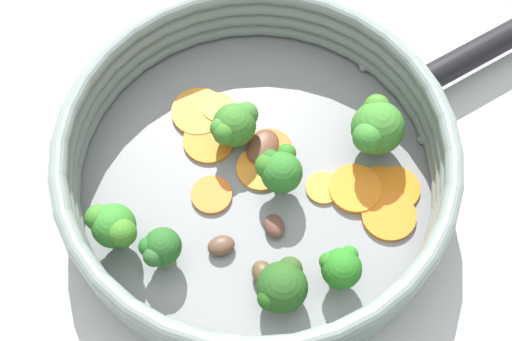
{
  "coord_description": "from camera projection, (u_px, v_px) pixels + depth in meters",
  "views": [
    {
      "loc": [
        0.24,
        0.11,
        0.55
      ],
      "look_at": [
        0.0,
        0.0,
        0.03
      ],
      "focal_mm": 50.0,
      "sensor_mm": 36.0,
      "label": 1
    }
  ],
  "objects": [
    {
      "name": "ground_plane",
      "position": [
        256.0,
        185.0,
        0.6
      ],
      "size": [
        4.0,
        4.0,
        0.0
      ],
      "primitive_type": "plane",
      "color": "#B6B8B7"
    },
    {
      "name": "broccoli_floret_3",
      "position": [
        282.0,
        286.0,
        0.53
      ],
      "size": [
        0.04,
        0.04,
        0.04
      ],
      "color": "#8BB565",
      "rests_on": "skillet"
    },
    {
      "name": "skillet_rim_wall",
      "position": [
        256.0,
        162.0,
        0.57
      ],
      "size": [
        0.32,
        0.32,
        0.06
      ],
      "color": "gray",
      "rests_on": "skillet"
    },
    {
      "name": "carrot_slice_5",
      "position": [
        218.0,
        108.0,
        0.62
      ],
      "size": [
        0.03,
        0.03,
        0.01
      ],
      "primitive_type": "cylinder",
      "rotation": [
        0.0,
        0.0,
        6.12
      ],
      "color": "orange",
      "rests_on": "skillet"
    },
    {
      "name": "broccoli_floret_1",
      "position": [
        281.0,
        166.0,
        0.57
      ],
      "size": [
        0.04,
        0.04,
        0.05
      ],
      "color": "#6F9555",
      "rests_on": "skillet"
    },
    {
      "name": "carrot_slice_8",
      "position": [
        212.0,
        195.0,
        0.58
      ],
      "size": [
        0.04,
        0.04,
        0.0
      ],
      "primitive_type": "cylinder",
      "rotation": [
        0.0,
        0.0,
        3.07
      ],
      "color": "orange",
      "rests_on": "skillet"
    },
    {
      "name": "broccoli_floret_0",
      "position": [
        376.0,
        128.0,
        0.58
      ],
      "size": [
        0.05,
        0.04,
        0.05
      ],
      "color": "#7AA559",
      "rests_on": "skillet"
    },
    {
      "name": "carrot_slice_2",
      "position": [
        209.0,
        141.0,
        0.61
      ],
      "size": [
        0.05,
        0.05,
        0.0
      ],
      "primitive_type": "cylinder",
      "rotation": [
        0.0,
        0.0,
        5.0
      ],
      "color": "orange",
      "rests_on": "skillet"
    },
    {
      "name": "broccoli_floret_4",
      "position": [
        160.0,
        248.0,
        0.54
      ],
      "size": [
        0.03,
        0.03,
        0.04
      ],
      "color": "#6F984B",
      "rests_on": "skillet"
    },
    {
      "name": "mushroom_piece_0",
      "position": [
        264.0,
        274.0,
        0.55
      ],
      "size": [
        0.03,
        0.03,
        0.01
      ],
      "primitive_type": "ellipsoid",
      "rotation": [
        0.0,
        0.0,
        0.91
      ],
      "color": "brown",
      "rests_on": "skillet"
    },
    {
      "name": "mushroom_piece_1",
      "position": [
        263.0,
        147.0,
        0.6
      ],
      "size": [
        0.04,
        0.03,
        0.01
      ],
      "primitive_type": "ellipsoid",
      "rotation": [
        0.0,
        0.0,
        0.01
      ],
      "color": "brown",
      "rests_on": "skillet"
    },
    {
      "name": "skillet",
      "position": [
        256.0,
        182.0,
        0.6
      ],
      "size": [
        0.3,
        0.3,
        0.01
      ],
      "primitive_type": "cylinder",
      "color": "gray",
      "rests_on": "ground_plane"
    },
    {
      "name": "broccoli_floret_5",
      "position": [
        234.0,
        125.0,
        0.59
      ],
      "size": [
        0.04,
        0.04,
        0.04
      ],
      "color": "#5F8E44",
      "rests_on": "skillet"
    },
    {
      "name": "broccoli_floret_2",
      "position": [
        113.0,
        226.0,
        0.54
      ],
      "size": [
        0.03,
        0.04,
        0.05
      ],
      "color": "#719E58",
      "rests_on": "skillet"
    },
    {
      "name": "carrot_slice_7",
      "position": [
        323.0,
        188.0,
        0.59
      ],
      "size": [
        0.04,
        0.04,
        0.0
      ],
      "primitive_type": "cylinder",
      "rotation": [
        0.0,
        0.0,
        0.82
      ],
      "color": "orange",
      "rests_on": "skillet"
    },
    {
      "name": "mushroom_piece_2",
      "position": [
        216.0,
        244.0,
        0.56
      ],
      "size": [
        0.03,
        0.03,
        0.01
      ],
      "primitive_type": "ellipsoid",
      "rotation": [
        0.0,
        0.0,
        5.42
      ],
      "color": "brown",
      "rests_on": "skillet"
    },
    {
      "name": "carrot_slice_3",
      "position": [
        271.0,
        151.0,
        0.6
      ],
      "size": [
        0.05,
        0.05,
        0.01
      ],
      "primitive_type": "cylinder",
      "rotation": [
        0.0,
        0.0,
        2.11
      ],
      "color": "orange",
      "rests_on": "skillet"
    },
    {
      "name": "skillet_rivet_left",
      "position": [
        422.0,
        139.0,
        0.61
      ],
      "size": [
        0.01,
        0.01,
        0.01
      ],
      "primitive_type": "sphere",
      "color": "gray",
      "rests_on": "skillet"
    },
    {
      "name": "carrot_slice_1",
      "position": [
        355.0,
        189.0,
        0.59
      ],
      "size": [
        0.06,
        0.06,
        0.01
      ],
      "primitive_type": "cylinder",
      "rotation": [
        0.0,
        0.0,
        2.71
      ],
      "color": "orange",
      "rests_on": "skillet"
    },
    {
      "name": "carrot_slice_9",
      "position": [
        396.0,
        188.0,
        0.59
      ],
      "size": [
        0.05,
        0.05,
        0.0
      ],
      "primitive_type": "cylinder",
      "rotation": [
        0.0,
        0.0,
        1.04
      ],
      "color": "orange",
      "rests_on": "skillet"
    },
    {
      "name": "skillet_rivet_right",
      "position": [
        364.0,
        67.0,
        0.64
      ],
      "size": [
        0.01,
        0.01,
        0.01
      ],
      "primitive_type": "sphere",
      "color": "gray",
      "rests_on": "skillet"
    },
    {
      "name": "carrot_slice_4",
      "position": [
        199.0,
        112.0,
        0.62
      ],
      "size": [
        0.07,
        0.07,
        0.0
      ],
      "primitive_type": "cylinder",
      "rotation": [
        0.0,
        0.0,
        2.33
      ],
      "color": "orange",
      "rests_on": "skillet"
    },
    {
      "name": "skillet_handle",
      "position": [
        503.0,
        38.0,
        0.64
      ],
      "size": [
        0.19,
        0.14,
        0.02
      ],
      "primitive_type": "cylinder",
      "rotation": [
        1.57,
        0.0,
        4.1
      ],
      "color": "black",
      "rests_on": "skillet"
    },
    {
      "name": "broccoli_floret_6",
      "position": [
        341.0,
        268.0,
        0.53
      ],
      "size": [
        0.03,
        0.03,
        0.04
      ],
      "color": "#82B360",
      "rests_on": "skillet"
    },
    {
      "name": "carrot_slice_10",
      "position": [
        389.0,
        215.0,
        0.58
      ],
      "size": [
        0.06,
        0.06,
        0.0
      ],
      "primitive_type": "cylinder",
      "rotation": [
        0.0,
        0.0,
        2.7
      ],
      "color": "orange",
      "rests_on": "skillet"
    },
    {
      "name": "mushroom_piece_3",
      "position": [
        274.0,
        226.0,
        0.57
      ],
      "size": [
        0.03,
        0.03,
        0.01
      ],
      "primitive_type": "ellipsoid",
      "rotation": [
        0.0,
        0.0,
        0.79
      ],
      "color": "brown",
      "rests_on": "skillet"
    },
    {
      "name": "carrot_slice_6",
      "position": [
        379.0,
        183.0,
        0.59
      ],
      "size": [
        0.04,
        0.04,
        0.0
      ],
      "primitive_type": "cylinder",
      "rotation": [
        0.0,
        0.0,
        5.39
      ],
      "color": "orange",
      "rests_on": "skillet"
    },
    {
      "name": "carrot_slice_0",
      "position": [
        263.0,
        169.0,
        0.6
      ],
      "size": [
        0.05,
        0.05,
        0.0
      ],
      "primitive_type": "cylinder",
      "rotation": [
        0.0,
        0.0,
        1.37
      ],
      "color": "orange",
      "rests_on": "skillet"
    }
  ]
}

